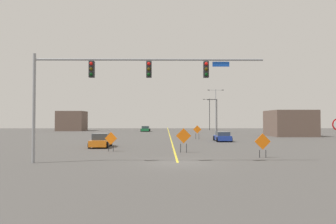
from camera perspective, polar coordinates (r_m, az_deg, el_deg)
ground at (r=20.43m, az=1.79°, el=-9.25°), size 172.87×172.87×0.00m
road_centre_stripe at (r=68.30m, az=0.18°, el=-3.81°), size 0.16×96.04×0.01m
traffic_signal_assembly at (r=20.63m, az=-9.11°, el=6.29°), size 14.97×0.44×7.08m
street_lamp_far_left at (r=68.49m, az=8.75°, el=-0.34°), size 2.21×0.24×7.36m
street_lamp_near_left at (r=72.11m, az=8.70°, el=0.85°), size 3.66×0.24×9.80m
street_lamp_mid_right at (r=87.43m, az=7.59°, el=0.06°), size 3.61×0.24×8.71m
construction_sign_left_shoulder at (r=26.60m, az=2.86°, el=-4.59°), size 1.29×0.09×2.07m
construction_sign_median_near at (r=45.63m, az=5.37°, el=-3.34°), size 1.20×0.11×2.01m
construction_sign_left_lane at (r=24.01m, az=16.89°, el=-5.38°), size 1.19×0.07×1.78m
construction_sign_median_far at (r=28.06m, az=-10.38°, el=-4.93°), size 1.12×0.26×1.72m
car_orange_distant at (r=32.86m, az=-12.16°, el=-5.16°), size 2.10×4.41×1.39m
car_green_passing at (r=76.43m, az=-4.12°, el=-3.09°), size 2.18×4.38×1.33m
car_blue_near at (r=41.53m, az=9.90°, el=-4.45°), size 2.03×4.17×1.26m
roadside_building_east at (r=58.24m, az=21.36°, el=-1.92°), size 7.07×7.35×4.45m
roadside_building_west at (r=85.25m, az=-17.13°, el=-1.58°), size 6.69×6.36×5.11m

